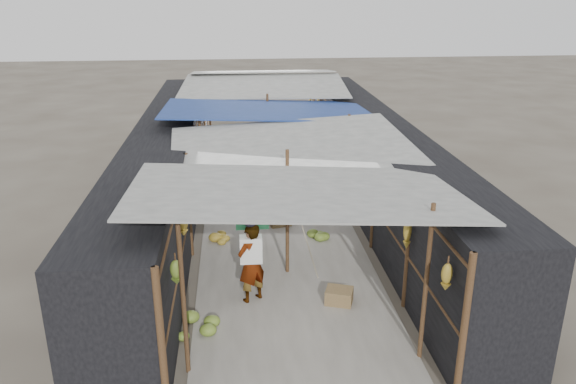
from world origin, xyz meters
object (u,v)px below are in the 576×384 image
object	(u,v)px
crate_near	(280,220)
shopper_blue	(266,174)
black_basin	(323,174)
vendor_seated	(310,200)
vendor_elderly	(251,263)

from	to	relation	value
crate_near	shopper_blue	world-z (taller)	shopper_blue
shopper_blue	crate_near	bearing A→B (deg)	-106.77
black_basin	shopper_blue	world-z (taller)	shopper_blue
black_basin	shopper_blue	size ratio (longest dim) A/B	0.40
shopper_blue	vendor_seated	xyz separation A→B (m)	(1.05, -1.00, -0.40)
crate_near	shopper_blue	xyz separation A→B (m)	(-0.22, 1.62, 0.65)
crate_near	black_basin	distance (m)	3.94
shopper_blue	vendor_seated	world-z (taller)	shopper_blue
vendor_elderly	shopper_blue	distance (m)	5.12
black_basin	vendor_elderly	bearing A→B (deg)	-109.21
vendor_elderly	shopper_blue	world-z (taller)	shopper_blue
black_basin	shopper_blue	distance (m)	2.79
shopper_blue	vendor_elderly	bearing A→B (deg)	-121.03
crate_near	shopper_blue	bearing A→B (deg)	84.23
crate_near	vendor_seated	xyz separation A→B (m)	(0.83, 0.62, 0.26)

